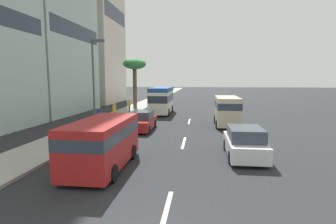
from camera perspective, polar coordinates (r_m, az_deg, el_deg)
The scene contains 15 objects.
ground_plane at distance 36.90m, azimuth 5.22°, elevation 0.63°, with size 198.00×198.00×0.00m, color #26282B.
sidewalk_right at distance 37.96m, azimuth -6.91°, elevation 0.90°, with size 162.00×3.20×0.15m, color #9E9B93.
lane_stripe_near at distance 8.81m, azimuth -0.52°, elevation -20.79°, with size 3.20×0.16×0.01m, color silver.
lane_stripe_mid at distance 17.52m, azimuth 3.38°, elevation -6.54°, with size 3.20×0.16×0.01m, color silver.
lane_stripe_far at distance 26.12m, azimuth 4.54°, elevation -2.02°, with size 3.20×0.16×0.01m, color silver.
car_lead at distance 21.74m, azimuth -5.69°, elevation -1.94°, with size 4.32×1.89×1.53m.
van_second at distance 24.11m, azimuth 12.43°, elevation 0.55°, with size 4.91×2.07×2.55m.
car_third at distance 14.79m, azimuth 16.00°, elevation -6.34°, with size 4.26×1.91×1.62m.
van_fourth at distance 12.73m, azimuth -13.77°, elevation -5.96°, with size 5.29×2.23×2.26m.
minibus_fifth at distance 31.69m, azimuth -1.39°, elevation 2.69°, with size 6.41×2.30×3.11m.
pedestrian_near_lamp at distance 22.27m, azimuth -14.55°, elevation -0.85°, with size 0.36×0.28×1.78m.
pedestrian_mid_block at distance 31.69m, azimuth -8.25°, elevation 1.46°, with size 0.39×0.36×1.67m.
pedestrian_by_tree at distance 25.94m, azimuth -11.32°, elevation 0.21°, with size 0.30×0.35×1.70m.
palm_tree at distance 36.76m, azimuth -7.12°, elevation 9.60°, with size 3.10×3.10×6.65m.
street_lamp at distance 20.45m, azimuth -15.34°, elevation 7.52°, with size 0.24×0.97×6.85m.
Camera 1 is at (-5.16, -1.00, 4.13)m, focal length 28.65 mm.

